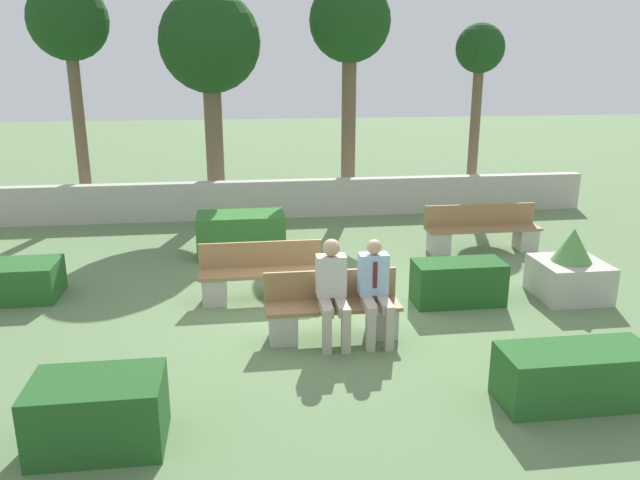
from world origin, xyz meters
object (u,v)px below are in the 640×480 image
Objects in this scene: bench_front at (332,313)px; person_seated_man at (375,287)px; planter_corner_left at (570,271)px; tree_center_left at (210,46)px; bench_left_side at (262,279)px; tree_rightmost at (479,59)px; bench_right_side at (482,233)px; person_seated_woman at (332,287)px; tree_center_right at (350,28)px; tree_leftmost at (69,26)px.

bench_front is 1.34× the size of person_seated_man.
planter_corner_left is 0.22× the size of tree_center_left.
bench_left_side is at bearing 173.67° from planter_corner_left.
planter_corner_left is 7.16m from tree_rightmost.
tree_center_left reaches higher than bench_right_side.
tree_center_left is at bearing 179.99° from tree_rightmost.
person_seated_woman is 1.24× the size of planter_corner_left.
person_seated_woman is (-3.45, -3.58, 0.41)m from bench_right_side.
person_seated_woman is at bearing -101.55° from tree_center_right.
planter_corner_left is 0.21× the size of tree_leftmost.
bench_front and bench_left_side have the same top height.
tree_center_left is 6.34m from tree_rightmost.
bench_front is at bearing -145.05° from bench_right_side.
tree_center_right is at bearing 104.43° from bench_right_side.
person_seated_man is 0.98× the size of person_seated_woman.
bench_front is 0.81× the size of bench_right_side.
bench_left_side is 4.72m from planter_corner_left.
person_seated_man is 0.55m from person_seated_woman.
bench_front is 0.33× the size of tree_center_right.
bench_right_side is 4.98m from person_seated_woman.
tree_leftmost is 9.36m from tree_rightmost.
tree_center_right is (1.57, 7.68, 3.48)m from person_seated_woman.
planter_corner_left is 9.09m from tree_center_left.
bench_right_side is 5.95m from tree_center_right.
person_seated_woman is 0.26× the size of tree_leftmost.
person_seated_woman is at bearing -144.13° from bench_right_side.
tree_center_right is (-1.88, 4.10, 3.88)m from bench_right_side.
bench_right_side is 0.42× the size of tree_leftmost.
tree_leftmost is (-5.20, 7.49, 3.49)m from person_seated_man.
tree_center_right is at bearing 78.45° from person_seated_woman.
person_seated_woman is 8.57m from tree_center_right.
tree_center_right reaches higher than person_seated_man.
bench_front is 3.94m from planter_corner_left.
tree_center_right is at bearing 176.07° from tree_rightmost.
planter_corner_left is (3.85, 1.07, -0.33)m from person_seated_woman.
bench_front is 4.85m from bench_right_side.
planter_corner_left is (3.30, 1.08, -0.31)m from person_seated_man.
bench_right_side is 1.62× the size of person_seated_woman.
tree_leftmost is at bearing 122.45° from bench_front.
tree_leftmost reaches higher than bench_front.
tree_center_left reaches higher than bench_left_side.
person_seated_man is 0.30× the size of tree_rightmost.
tree_rightmost is at bearing -0.14° from tree_leftmost.
bench_front is 0.45m from person_seated_woman.
tree_rightmost is at bearing 54.91° from bench_left_side.
bench_right_side is 0.50× the size of tree_rightmost.
tree_leftmost is at bearing 121.85° from person_seated_woman.
tree_center_left is 0.95× the size of tree_center_right.
bench_left_side is 8.02m from tree_leftmost.
tree_leftmost is (-8.10, 3.91, 3.87)m from bench_right_side.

